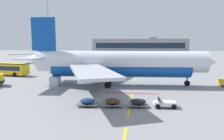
{
  "coord_description": "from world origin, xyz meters",
  "views": [
    {
      "loc": [
        19.14,
        -7.66,
        7.29
      ],
      "look_at": [
        14.17,
        27.25,
        2.82
      ],
      "focal_mm": 32.02,
      "sensor_mm": 36.0,
      "label": 1
    }
  ],
  "objects": [
    {
      "name": "apron_light_mast_near",
      "position": [
        -16.48,
        67.07,
        16.55
      ],
      "size": [
        1.8,
        1.8,
        26.86
      ],
      "color": "slate",
      "rests_on": "ground"
    },
    {
      "name": "uld_cargo_container",
      "position": [
        4.02,
        25.88,
        0.8
      ],
      "size": [
        1.68,
        1.64,
        1.6
      ],
      "color": "#B7BCC6",
      "rests_on": "ground"
    },
    {
      "name": "baggage_train",
      "position": [
        17.5,
        15.24,
        0.53
      ],
      "size": [
        11.69,
        2.65,
        1.14
      ],
      "color": "silver",
      "rests_on": "ground"
    },
    {
      "name": "ground_power_truck",
      "position": [
        -1.97,
        43.49,
        1.65
      ],
      "size": [
        7.38,
        4.98,
        3.14
      ],
      "color": "black",
      "rests_on": "ground"
    },
    {
      "name": "airliner_foreground",
      "position": [
        15.01,
        27.91,
        3.95
      ],
      "size": [
        34.81,
        34.55,
        12.2
      ],
      "color": "silver",
      "rests_on": "ground"
    },
    {
      "name": "apron_paint_markings",
      "position": [
        18.0,
        36.97,
        0.0
      ],
      "size": [
        8.0,
        96.18,
        0.01
      ],
      "color": "yellow",
      "rests_on": "ground"
    },
    {
      "name": "apron_shuttle_bus",
      "position": [
        -13.12,
        35.88,
        1.75
      ],
      "size": [
        12.29,
        4.48,
        3.0
      ],
      "color": "yellow",
      "rests_on": "ground"
    },
    {
      "name": "airliner_far_center",
      "position": [
        -17.95,
        69.32,
        3.7
      ],
      "size": [
        29.16,
        30.89,
        11.43
      ],
      "color": "silver",
      "rests_on": "ground"
    },
    {
      "name": "terminal_satellite",
      "position": [
        18.12,
        166.95,
        6.09
      ],
      "size": [
        78.6,
        18.89,
        13.74
      ],
      "color": "gray",
      "rests_on": "ground"
    }
  ]
}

